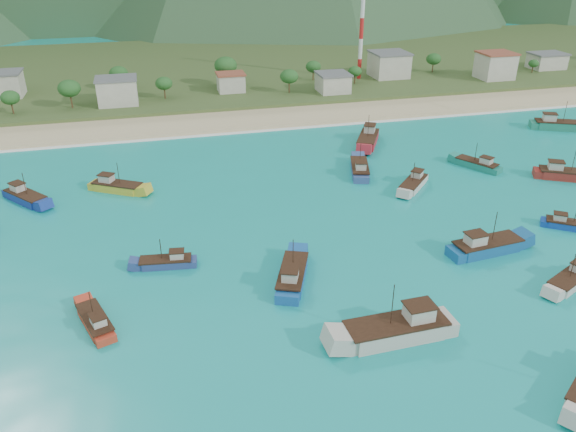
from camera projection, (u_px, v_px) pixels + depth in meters
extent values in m
plane|color=#0C8B86|center=(369.00, 289.00, 75.39)|extent=(600.00, 600.00, 0.00)
cube|color=beige|center=(255.00, 119.00, 143.65)|extent=(400.00, 18.00, 1.20)
cube|color=#385123|center=(221.00, 69.00, 196.36)|extent=(400.00, 110.00, 2.40)
cube|color=white|center=(262.00, 130.00, 135.44)|extent=(400.00, 2.50, 0.08)
cube|color=beige|center=(7.00, 85.00, 156.20)|extent=(7.86, 8.58, 6.37)
cube|color=beige|center=(118.00, 92.00, 148.86)|extent=(10.14, 7.87, 6.63)
cube|color=beige|center=(231.00, 83.00, 161.23)|extent=(7.45, 6.22, 4.82)
cube|color=beige|center=(333.00, 83.00, 160.93)|extent=(8.39, 8.47, 4.86)
cube|color=beige|center=(389.00, 65.00, 177.16)|extent=(10.69, 10.31, 7.20)
cube|color=beige|center=(495.00, 66.00, 174.96)|extent=(9.93, 8.83, 7.55)
cube|color=beige|center=(547.00, 61.00, 188.38)|extent=(10.89, 7.79, 4.67)
cylinder|color=red|center=(359.00, 69.00, 175.19)|extent=(1.20, 1.20, 6.05)
cylinder|color=white|center=(360.00, 49.00, 172.45)|extent=(1.20, 1.20, 6.05)
cylinder|color=red|center=(362.00, 28.00, 169.71)|extent=(1.20, 1.20, 6.05)
cylinder|color=white|center=(363.00, 7.00, 166.97)|extent=(1.20, 1.20, 6.05)
cube|color=#AB222D|center=(368.00, 141.00, 126.34)|extent=(9.27, 12.77, 2.28)
cube|color=beige|center=(370.00, 129.00, 127.61)|extent=(3.38, 3.60, 1.85)
cylinder|color=#382114|center=(368.00, 126.00, 124.05)|extent=(0.12, 0.12, 5.13)
cube|color=beige|center=(570.00, 282.00, 76.17)|extent=(9.53, 6.49, 1.68)
cylinder|color=#382114|center=(573.00, 266.00, 74.63)|extent=(0.12, 0.12, 3.79)
cube|color=#187A69|center=(476.00, 166.00, 113.90)|extent=(7.25, 9.49, 1.71)
cube|color=beige|center=(486.00, 161.00, 111.99)|extent=(2.58, 2.72, 1.39)
cylinder|color=#382114|center=(476.00, 152.00, 112.98)|extent=(0.12, 0.12, 3.85)
cube|color=navy|center=(166.00, 264.00, 80.41)|extent=(8.47, 3.46, 1.50)
cube|color=beige|center=(177.00, 255.00, 79.98)|extent=(2.05, 1.73, 1.22)
cylinder|color=#382114|center=(161.00, 250.00, 79.26)|extent=(0.12, 0.12, 3.37)
cube|color=maroon|center=(566.00, 176.00, 108.69)|extent=(11.55, 8.29, 2.06)
cube|color=beige|center=(556.00, 166.00, 108.34)|extent=(3.24, 3.04, 1.67)
cylinder|color=#382114|center=(574.00, 160.00, 107.04)|extent=(0.12, 0.12, 4.63)
cube|color=#1340A9|center=(569.00, 226.00, 90.65)|extent=(8.07, 6.70, 1.49)
cube|color=beige|center=(560.00, 217.00, 90.58)|extent=(2.38, 2.30, 1.21)
cylinder|color=#382114|center=(576.00, 214.00, 89.41)|extent=(0.12, 0.12, 3.35)
cube|color=#16529C|center=(292.00, 277.00, 76.94)|extent=(7.20, 11.49, 2.01)
cube|color=beige|center=(290.00, 275.00, 74.12)|extent=(2.83, 3.10, 1.64)
cylinder|color=#382114|center=(293.00, 254.00, 76.02)|extent=(0.12, 0.12, 4.53)
cube|color=#304980|center=(360.00, 170.00, 111.51)|extent=(6.12, 11.12, 1.94)
cube|color=beige|center=(361.00, 166.00, 108.77)|extent=(2.57, 2.89, 1.58)
cylinder|color=#382114|center=(360.00, 154.00, 110.62)|extent=(0.12, 0.12, 4.36)
cube|color=navy|center=(26.00, 199.00, 99.56)|extent=(8.86, 9.80, 1.86)
cube|color=beige|center=(18.00, 187.00, 99.90)|extent=(2.93, 2.99, 1.51)
cylinder|color=#382114|center=(24.00, 184.00, 97.89)|extent=(0.12, 0.12, 4.18)
cube|color=gold|center=(118.00, 188.00, 103.64)|extent=(10.38, 7.90, 1.87)
cube|color=beige|center=(106.00, 179.00, 103.41)|extent=(2.97, 2.82, 1.52)
cylinder|color=#382114|center=(118.00, 174.00, 102.11)|extent=(0.12, 0.12, 4.21)
cube|color=#13528D|center=(487.00, 248.00, 83.82)|extent=(12.15, 4.71, 2.15)
cube|color=beige|center=(476.00, 239.00, 82.19)|extent=(2.90, 2.44, 1.75)
cylinder|color=#382114|center=(495.00, 227.00, 82.44)|extent=(0.12, 0.12, 4.85)
cube|color=#B9361F|center=(96.00, 323.00, 68.32)|extent=(5.25, 8.84, 1.54)
cube|color=beige|center=(98.00, 321.00, 66.40)|extent=(2.12, 2.34, 1.25)
cylinder|color=#382114|center=(91.00, 304.00, 67.54)|extent=(0.12, 0.12, 3.47)
cube|color=#B9B4A8|center=(396.00, 332.00, 65.98)|extent=(13.79, 4.48, 2.49)
cube|color=beige|center=(419.00, 313.00, 65.65)|extent=(3.19, 2.60, 2.02)
cylinder|color=#382114|center=(392.00, 305.00, 63.96)|extent=(0.12, 0.12, 5.59)
cube|color=#1D775F|center=(559.00, 126.00, 135.95)|extent=(12.93, 8.43, 2.27)
cube|color=beige|center=(550.00, 118.00, 135.40)|extent=(3.52, 3.24, 1.85)
cylinder|color=#382114|center=(565.00, 112.00, 134.17)|extent=(0.12, 0.12, 5.11)
cube|color=beige|center=(413.00, 186.00, 104.96)|extent=(8.65, 8.87, 1.74)
cube|color=beige|center=(417.00, 174.00, 105.76)|extent=(2.77, 2.78, 1.41)
cylinder|color=#382114|center=(414.00, 173.00, 103.25)|extent=(0.12, 0.12, 3.91)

